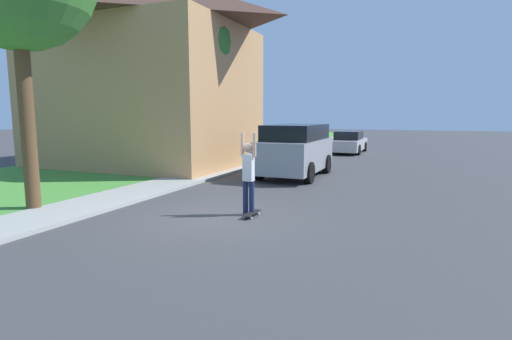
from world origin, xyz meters
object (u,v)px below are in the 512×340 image
(car_down_street, at_px, (349,142))
(skateboard, at_px, (252,213))
(suv_parked, at_px, (295,149))
(skateboarder, at_px, (248,172))
(lawn_tree_far, at_px, (193,44))

(car_down_street, xyz_separation_m, skateboard, (0.72, -17.63, -0.60))
(suv_parked, bearing_deg, car_down_street, 88.82)
(suv_parked, height_order, skateboard, suv_parked)
(skateboarder, bearing_deg, suv_parked, 97.08)
(car_down_street, xyz_separation_m, skateboarder, (0.58, -17.50, 0.39))
(suv_parked, relative_size, skateboarder, 2.21)
(suv_parked, relative_size, car_down_street, 0.99)
(suv_parked, height_order, skateboarder, suv_parked)
(skateboard, bearing_deg, skateboarder, 136.49)
(car_down_street, distance_m, skateboard, 17.66)
(car_down_street, distance_m, skateboarder, 17.51)
(car_down_street, relative_size, skateboarder, 2.23)
(lawn_tree_far, relative_size, skateboarder, 3.45)
(lawn_tree_far, bearing_deg, suv_parked, 1.12)
(skateboarder, xyz_separation_m, skateboard, (0.14, -0.14, -0.99))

